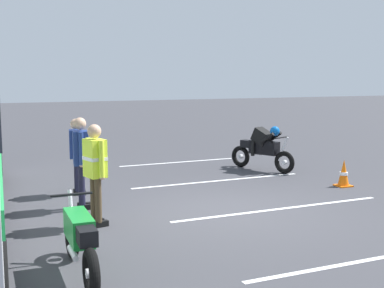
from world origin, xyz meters
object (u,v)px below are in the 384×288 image
Objects in this scene: spectator_centre at (76,150)px; traffic_cone at (344,173)px; parked_motorcycle_silver at (80,240)px; stunt_motorcycle at (263,148)px; spectator_left at (81,155)px; spectator_far_left at (95,166)px.

spectator_centre reaches higher than traffic_cone.
stunt_motorcycle is at bearing -45.84° from parked_motorcycle_silver.
spectator_centre is at bearing 76.05° from traffic_cone.
spectator_left is at bearing 113.48° from stunt_motorcycle.
traffic_cone is (-0.20, -6.04, -0.76)m from spectator_left.
spectator_far_left is at bearing 100.13° from traffic_cone.
spectator_left reaches higher than parked_motorcycle_silver.
stunt_motorcycle is 3.03× the size of traffic_cone.
spectator_far_left is at bearing 177.77° from spectator_centre.
stunt_motorcycle is 2.62m from traffic_cone.
spectator_far_left is 6.16m from traffic_cone.
spectator_centre is 6.13m from traffic_cone.
spectator_far_left is 0.86× the size of parked_motorcycle_silver.
stunt_motorcycle is at bearing -66.52° from spectator_left.
traffic_cone is at bearing -103.95° from spectator_centre.
spectator_centre is at bearing -8.97° from parked_motorcycle_silver.
spectator_left is at bearing 0.99° from spectator_far_left.
spectator_centre is (1.27, -0.12, -0.09)m from spectator_left.
spectator_centre is at bearing -5.44° from spectator_left.
traffic_cone is at bearing -64.09° from parked_motorcycle_silver.
spectator_far_left is 1.07× the size of spectator_centre.
spectator_centre is (2.54, -0.10, -0.09)m from spectator_far_left.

